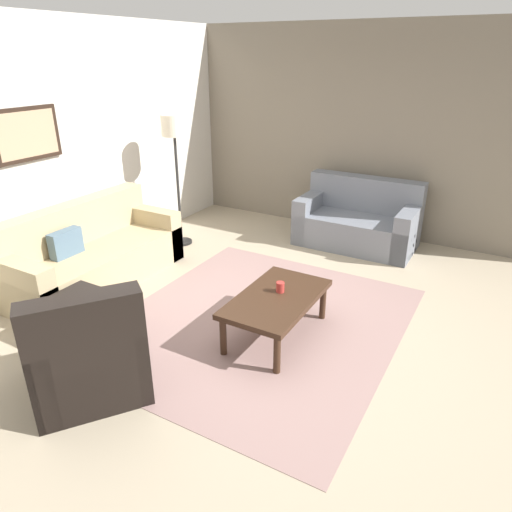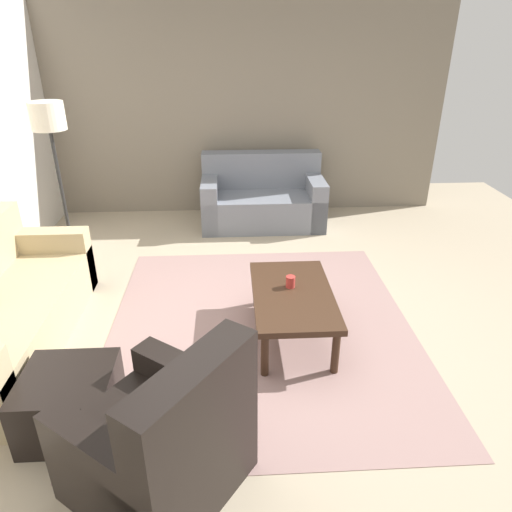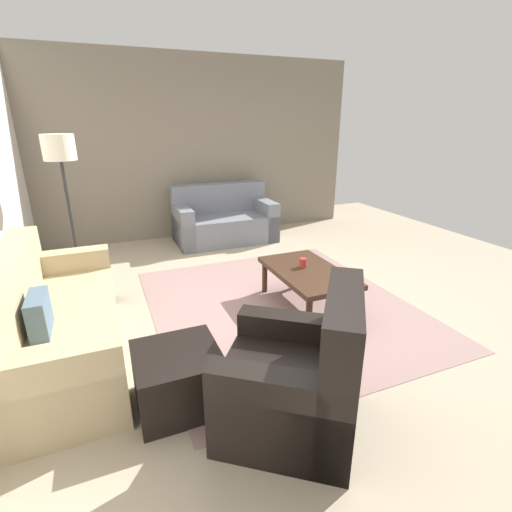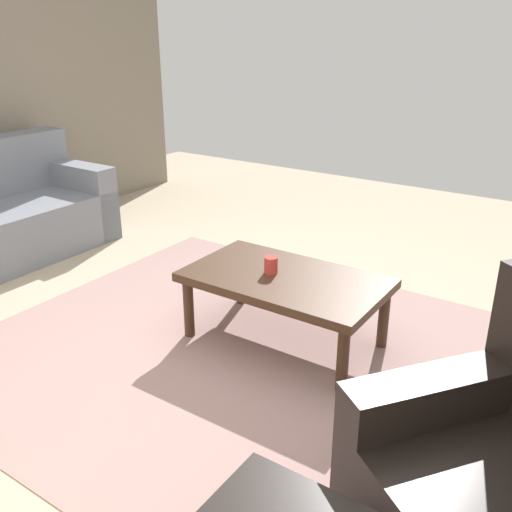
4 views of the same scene
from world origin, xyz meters
The scene contains 5 objects.
ground_plane centered at (0.00, 0.00, 0.00)m, with size 8.00×8.00×0.00m, color tan.
area_rug centered at (0.00, 0.00, 0.00)m, with size 2.93×2.57×0.01m, color gray.
couch_loveseat centered at (2.47, -0.17, 0.30)m, with size 0.84×1.54×0.88m.
coffee_table centered at (-0.11, -0.25, 0.36)m, with size 1.10×0.64×0.41m.
cup centered at (-0.02, -0.24, 0.46)m, with size 0.08×0.08×0.10m, color #B2332D.
Camera 4 is at (-1.56, 2.20, 1.68)m, focal length 39.49 mm.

